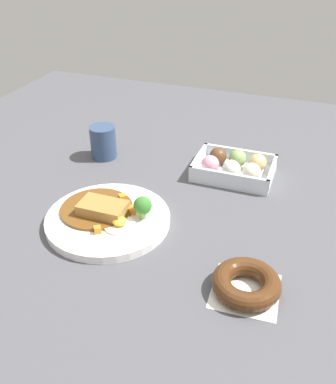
% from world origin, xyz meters
% --- Properties ---
extents(ground_plane, '(1.60, 1.60, 0.00)m').
position_xyz_m(ground_plane, '(0.00, 0.00, 0.00)').
color(ground_plane, '#4C4C51').
extents(curry_plate, '(0.27, 0.27, 0.07)m').
position_xyz_m(curry_plate, '(0.09, 0.09, 0.01)').
color(curry_plate, white).
rests_on(curry_plate, ground_plane).
extents(donut_box, '(0.19, 0.14, 0.06)m').
position_xyz_m(donut_box, '(-0.12, -0.20, 0.02)').
color(donut_box, silver).
rests_on(donut_box, ground_plane).
extents(chocolate_ring_donut, '(0.12, 0.12, 0.04)m').
position_xyz_m(chocolate_ring_donut, '(-0.23, 0.19, 0.02)').
color(chocolate_ring_donut, white).
rests_on(chocolate_ring_donut, ground_plane).
extents(coffee_mug, '(0.07, 0.07, 0.09)m').
position_xyz_m(coffee_mug, '(0.24, -0.17, 0.04)').
color(coffee_mug, '#33476B').
rests_on(coffee_mug, ground_plane).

